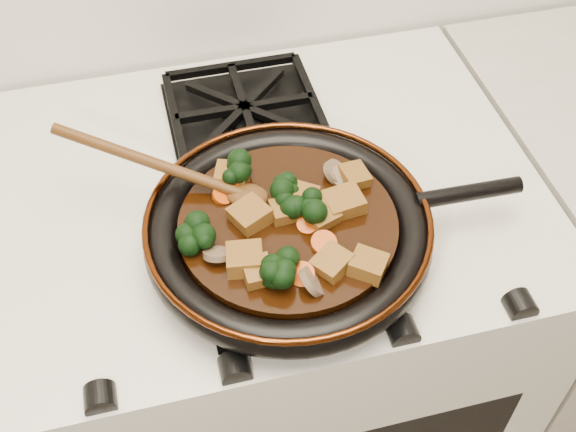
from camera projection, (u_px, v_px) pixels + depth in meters
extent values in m
cube|color=silver|center=(271.00, 350.00, 1.35)|extent=(0.76, 0.60, 0.90)
cylinder|color=black|center=(288.00, 235.00, 0.91)|extent=(0.33, 0.33, 0.01)
torus|color=black|center=(288.00, 231.00, 0.90)|extent=(0.36, 0.36, 0.04)
torus|color=#441D09|center=(288.00, 220.00, 0.88)|extent=(0.36, 0.36, 0.01)
cylinder|color=black|center=(468.00, 193.00, 0.92)|extent=(0.14, 0.03, 0.02)
cylinder|color=black|center=(288.00, 227.00, 0.89)|extent=(0.27, 0.27, 0.02)
cube|color=brown|center=(233.00, 173.00, 0.93)|extent=(0.04, 0.03, 0.02)
cube|color=brown|center=(231.00, 176.00, 0.93)|extent=(0.05, 0.05, 0.02)
cube|color=brown|center=(245.00, 260.00, 0.84)|extent=(0.05, 0.05, 0.03)
cube|color=brown|center=(258.00, 272.00, 0.82)|extent=(0.04, 0.04, 0.02)
cube|color=brown|center=(300.00, 197.00, 0.90)|extent=(0.06, 0.05, 0.03)
cube|color=brown|center=(285.00, 211.00, 0.89)|extent=(0.04, 0.04, 0.02)
cube|color=brown|center=(354.00, 177.00, 0.93)|extent=(0.04, 0.04, 0.03)
cube|color=brown|center=(332.00, 263.00, 0.83)|extent=(0.06, 0.05, 0.03)
cube|color=brown|center=(344.00, 203.00, 0.90)|extent=(0.05, 0.05, 0.03)
cube|color=brown|center=(320.00, 216.00, 0.88)|extent=(0.05, 0.05, 0.03)
cube|color=brown|center=(250.00, 216.00, 0.88)|extent=(0.06, 0.06, 0.03)
cube|color=brown|center=(368.00, 265.00, 0.83)|extent=(0.06, 0.05, 0.03)
cylinder|color=#C83F05|center=(308.00, 224.00, 0.88)|extent=(0.03, 0.03, 0.02)
cylinder|color=#C83F05|center=(223.00, 195.00, 0.91)|extent=(0.03, 0.03, 0.02)
cylinder|color=#C83F05|center=(324.00, 243.00, 0.86)|extent=(0.03, 0.03, 0.02)
cylinder|color=#C83F05|center=(302.00, 275.00, 0.83)|extent=(0.03, 0.03, 0.02)
cylinder|color=#C83F05|center=(233.00, 183.00, 0.92)|extent=(0.03, 0.03, 0.02)
cylinder|color=brown|center=(312.00, 282.00, 0.82)|extent=(0.03, 0.04, 0.04)
cylinder|color=brown|center=(335.00, 172.00, 0.93)|extent=(0.04, 0.05, 0.03)
cylinder|color=brown|center=(342.00, 176.00, 0.93)|extent=(0.03, 0.03, 0.02)
cylinder|color=brown|center=(217.00, 254.00, 0.84)|extent=(0.04, 0.04, 0.02)
ellipsoid|color=#4F2E11|center=(247.00, 196.00, 0.91)|extent=(0.07, 0.06, 0.02)
cylinder|color=#4F2E11|center=(150.00, 162.00, 0.91)|extent=(0.02, 0.02, 0.26)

